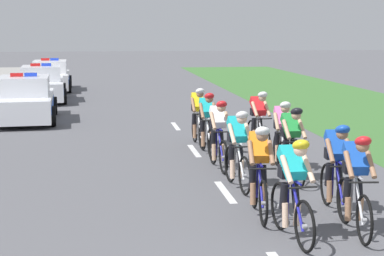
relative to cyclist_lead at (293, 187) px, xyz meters
name	(u,v)px	position (x,y,z in m)	size (l,w,h in m)	color
lane_markings_centre	(225,192)	(-0.42, 2.78, -0.78)	(0.14, 17.60, 0.01)	white
cyclist_lead	(293,187)	(0.00, 0.00, 0.00)	(0.43, 1.72, 1.56)	black
cyclist_second	(356,182)	(1.00, 0.15, 0.00)	(0.45, 1.72, 1.56)	black
cyclist_third	(259,169)	(-0.19, 1.19, 0.00)	(0.45, 1.72, 1.56)	black
cyclist_fourth	(336,167)	(1.09, 1.17, 0.00)	(0.44, 1.72, 1.56)	black
cyclist_fifth	(238,148)	(-0.15, 2.99, 0.00)	(0.44, 1.72, 1.56)	black
cyclist_sixth	(291,143)	(1.01, 3.34, 0.00)	(0.42, 1.72, 1.56)	black
cyclist_seventh	(218,133)	(-0.20, 4.68, 0.00)	(0.43, 1.72, 1.56)	black
cyclist_eighth	(282,134)	(1.11, 4.35, 0.00)	(0.44, 1.72, 1.56)	black
cyclist_ninth	(207,122)	(-0.18, 6.30, 0.00)	(0.42, 1.72, 1.56)	black
cyclist_tenth	(259,120)	(1.12, 6.42, 0.00)	(0.44, 1.72, 1.56)	black
cyclist_eleventh	(198,116)	(-0.22, 7.47, 0.00)	(0.42, 1.72, 1.56)	black
police_car_nearest	(25,101)	(-5.19, 12.58, -0.11)	(2.18, 4.49, 1.59)	silver
police_car_second	(42,85)	(-5.19, 18.34, -0.11)	(2.22, 4.51, 1.59)	silver
police_car_third	(51,77)	(-5.19, 22.95, -0.11)	(2.13, 4.47, 1.59)	white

